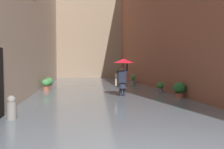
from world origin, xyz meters
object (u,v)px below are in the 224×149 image
person_wading (123,69)px  potted_plant_mid_left (133,79)px  potted_plant_far_right (49,83)px  mooring_bollard (11,110)px  potted_plant_near_left (160,88)px  potted_plant_far_left (179,90)px  potted_plant_near_right (47,84)px  potted_plant_mid_right (46,85)px

person_wading → potted_plant_mid_left: (-2.38, -7.92, -1.03)m
potted_plant_far_right → mooring_bollard: mooring_bollard is taller
potted_plant_near_left → potted_plant_mid_left: bearing=-90.9°
potted_plant_far_left → potted_plant_near_left: (0.21, -2.03, -0.09)m
person_wading → potted_plant_far_left: size_ratio=2.41×
potted_plant_mid_left → potted_plant_far_left: bearing=90.7°
potted_plant_far_left → potted_plant_far_right: 8.98m
person_wading → potted_plant_far_right: person_wading is taller
potted_plant_near_right → potted_plant_mid_right: 0.99m
person_wading → potted_plant_mid_right: size_ratio=2.49×
potted_plant_far_left → potted_plant_mid_left: 8.92m
potted_plant_mid_left → potted_plant_mid_right: (6.43, 5.10, 0.06)m
potted_plant_far_right → potted_plant_mid_right: potted_plant_mid_right is taller
potted_plant_mid_right → mooring_bollard: 7.25m
person_wading → potted_plant_near_left: size_ratio=2.84×
potted_plant_near_right → potted_plant_far_left: (-6.58, 4.81, 0.06)m
potted_plant_far_left → potted_plant_mid_right: potted_plant_far_left is taller
potted_plant_near_right → potted_plant_mid_right: potted_plant_mid_right is taller
potted_plant_mid_right → mooring_bollard: size_ratio=1.01×
potted_plant_far_left → potted_plant_far_right: potted_plant_far_left is taller
potted_plant_near_right → potted_plant_mid_left: size_ratio=0.95×
potted_plant_mid_left → potted_plant_mid_right: bearing=38.4°
person_wading → mooring_bollard: size_ratio=2.51×
potted_plant_far_right → mooring_bollard: 9.50m
potted_plant_far_left → potted_plant_mid_left: bearing=-89.3°
potted_plant_mid_left → potted_plant_near_right: bearing=32.4°
potted_plant_mid_left → potted_plant_mid_right: size_ratio=0.96×
person_wading → potted_plant_near_left: person_wading is taller
potted_plant_far_right → mooring_bollard: (-0.04, 9.50, -0.01)m
person_wading → potted_plant_mid_left: size_ratio=2.61×
potted_plant_far_right → potted_plant_mid_right: 2.26m
potted_plant_near_right → potted_plant_mid_left: (-6.48, -4.11, -0.02)m
potted_plant_near_right → potted_plant_far_left: potted_plant_far_left is taller
mooring_bollard → potted_plant_near_left: bearing=-139.4°
person_wading → potted_plant_far_right: size_ratio=2.64×
potted_plant_mid_right → person_wading: bearing=145.1°
potted_plant_far_right → potted_plant_near_left: 7.58m
mooring_bollard → potted_plant_far_right: bearing=-89.7°
potted_plant_far_left → potted_plant_mid_right: bearing=-30.3°
potted_plant_far_left → potted_plant_far_right: (6.62, -6.07, -0.07)m
person_wading → potted_plant_mid_right: bearing=-34.9°
potted_plant_far_left → potted_plant_mid_right: 7.57m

